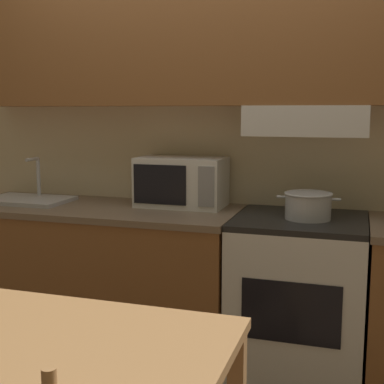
# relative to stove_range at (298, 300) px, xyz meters

# --- Properties ---
(ground_plane) EXTENTS (16.00, 16.00, 0.00)m
(ground_plane) POSITION_rel_stove_range_xyz_m (-0.56, 0.32, -0.45)
(ground_plane) COLOR #4C3828
(wall_back) EXTENTS (5.30, 0.38, 2.55)m
(wall_back) POSITION_rel_stove_range_xyz_m (-0.55, 0.25, 1.10)
(wall_back) COLOR beige
(wall_back) RESTS_ON ground_plane
(lower_counter_main) EXTENTS (1.68, 0.67, 0.90)m
(lower_counter_main) POSITION_rel_stove_range_xyz_m (-1.18, -0.00, 0.00)
(lower_counter_main) COLOR brown
(lower_counter_main) RESTS_ON ground_plane
(stove_range) EXTENTS (0.68, 0.65, 0.90)m
(stove_range) POSITION_rel_stove_range_xyz_m (0.00, 0.00, 0.00)
(stove_range) COLOR silver
(stove_range) RESTS_ON ground_plane
(cooking_pot) EXTENTS (0.32, 0.25, 0.14)m
(cooking_pot) POSITION_rel_stove_range_xyz_m (0.04, -0.02, 0.52)
(cooking_pot) COLOR #B7BABF
(cooking_pot) RESTS_ON stove_range
(microwave) EXTENTS (0.50, 0.30, 0.29)m
(microwave) POSITION_rel_stove_range_xyz_m (-0.70, 0.14, 0.59)
(microwave) COLOR silver
(microwave) RESTS_ON lower_counter_main
(sink_basin) EXTENTS (0.51, 0.34, 0.27)m
(sink_basin) POSITION_rel_stove_range_xyz_m (-1.65, -0.00, 0.47)
(sink_basin) COLOR #B7BABF
(sink_basin) RESTS_ON lower_counter_main
(dining_table) EXTENTS (1.10, 0.66, 0.77)m
(dining_table) POSITION_rel_stove_range_xyz_m (-0.59, -1.43, 0.20)
(dining_table) COLOR #9E7042
(dining_table) RESTS_ON ground_plane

